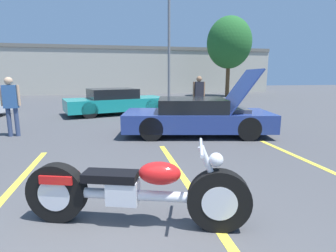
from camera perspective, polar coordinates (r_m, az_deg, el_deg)
name	(u,v)px	position (r m, az deg, el deg)	size (l,w,h in m)	color
parking_stripe_back	(194,194)	(4.06, 5.77, -14.45)	(0.12, 5.46, 0.01)	yellow
far_building	(110,69)	(27.10, -12.50, 11.98)	(32.00, 4.20, 4.40)	#B2AD9E
light_pole	(170,42)	(18.87, 0.48, 17.76)	(1.21, 0.28, 7.19)	slate
tree_background	(229,43)	(22.67, 13.17, 17.21)	(3.57, 3.57, 6.38)	brown
motorcycle	(135,191)	(3.16, -7.30, -13.93)	(2.56, 1.04, 1.00)	black
show_car_hood_open	(198,116)	(7.83, 6.49, 2.08)	(4.51, 2.56, 1.92)	navy
parked_car_right_row	(116,102)	(12.32, -11.32, 5.24)	(4.85, 3.05, 1.15)	teal
spectator_near_motorcycle	(199,93)	(10.99, 6.73, 7.12)	(0.52, 0.22, 1.71)	#333338
spectator_by_show_car	(11,101)	(8.72, -31.04, 4.59)	(0.52, 0.22, 1.70)	#38476B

